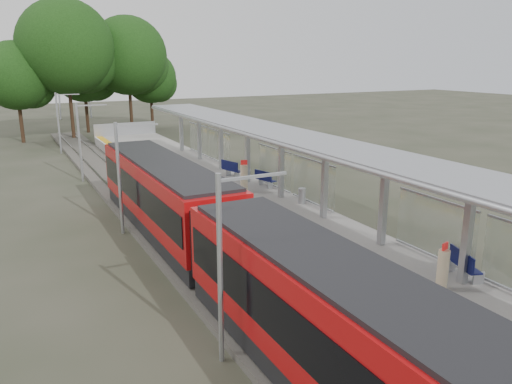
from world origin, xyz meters
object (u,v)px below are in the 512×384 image
bench_mid (265,178)px  bench_far (231,169)px  bench_near (463,264)px  litter_bin (302,196)px  info_pillar_near (443,270)px  info_pillar_far (244,178)px  train (225,240)px

bench_mid → bench_far: (-0.72, 3.08, 0.06)m
bench_near → bench_far: bearing=111.2°
bench_far → litter_bin: bearing=-99.7°
bench_far → info_pillar_near: info_pillar_near is taller
bench_near → info_pillar_near: (-1.32, -0.31, 0.17)m
bench_mid → info_pillar_far: info_pillar_far is taller
bench_near → litter_bin: 10.22m
info_pillar_far → litter_bin: info_pillar_far is taller
bench_mid → litter_bin: bearing=-103.9°
info_pillar_far → litter_bin: size_ratio=2.29×
bench_near → bench_far: 17.26m
bench_mid → info_pillar_far: size_ratio=0.79×
bench_far → info_pillar_far: (-0.87, -3.62, 0.24)m
bench_far → bench_near: bearing=-103.7°
info_pillar_near → bench_near: bearing=-3.9°
train → info_pillar_far: bearing=60.1°
train → litter_bin: 8.93m
bench_near → info_pillar_near: size_ratio=0.95×
info_pillar_far → bench_far: bearing=87.7°
train → bench_mid: size_ratio=19.03×
bench_near → bench_mid: bench_near is taller
bench_near → litter_bin: bearing=108.4°
info_pillar_far → info_pillar_near: bearing=-77.8°
train → litter_bin: bearing=39.6°
info_pillar_near → litter_bin: (1.40, 10.52, -0.30)m
train → info_pillar_far: 10.49m
bench_near → litter_bin: (0.09, 10.22, -0.13)m
info_pillar_near → info_pillar_far: (-0.24, 13.93, 0.10)m
train → info_pillar_near: size_ratio=17.19×
bench_far → info_pillar_far: bearing=-119.5°
bench_near → bench_mid: 14.17m
info_pillar_far → litter_bin: bearing=-53.1°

